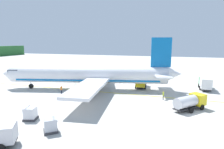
{
  "coord_description": "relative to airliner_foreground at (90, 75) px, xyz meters",
  "views": [
    {
      "loc": [
        -28.69,
        4.27,
        10.94
      ],
      "look_at": [
        12.81,
        17.61,
        3.44
      ],
      "focal_mm": 30.47,
      "sensor_mm": 36.0,
      "label": 1
    }
  ],
  "objects": [
    {
      "name": "airliner_foreground",
      "position": [
        0.0,
        0.0,
        0.0
      ],
      "size": [
        34.34,
        41.2,
        11.9
      ],
      "color": "white",
      "rests_on": "ground"
    },
    {
      "name": "cargo_container_near",
      "position": [
        -20.95,
        -4.15,
        -2.52
      ],
      "size": [
        2.33,
        2.33,
        1.84
      ],
      "color": "#333338",
      "rests_on": "ground"
    },
    {
      "name": "service_truck_baggage",
      "position": [
        5.66,
        -10.87,
        -1.95
      ],
      "size": [
        5.65,
        2.78,
        2.5
      ],
      "color": "yellow",
      "rests_on": "ground"
    },
    {
      "name": "cargo_container_mid",
      "position": [
        -18.65,
        0.9,
        -2.49
      ],
      "size": [
        2.1,
        2.1,
        1.91
      ],
      "color": "#333338",
      "rests_on": "ground"
    },
    {
      "name": "crew_loader_left",
      "position": [
        -3.02,
        -16.59,
        -2.38
      ],
      "size": [
        0.63,
        0.25,
        1.72
      ],
      "color": "#191E33",
      "rests_on": "ground"
    },
    {
      "name": "service_truck_pushback",
      "position": [
        -7.4,
        -21.0,
        -1.99
      ],
      "size": [
        5.72,
        5.41,
        2.4
      ],
      "color": "yellow",
      "rests_on": "ground"
    },
    {
      "name": "crew_marshaller",
      "position": [
        -5.38,
        4.28,
        -2.37
      ],
      "size": [
        0.63,
        0.25,
        1.73
      ],
      "color": "#191E33",
      "rests_on": "ground"
    },
    {
      "name": "service_truck_fuel",
      "position": [
        8.13,
        -25.41,
        -1.82
      ],
      "size": [
        5.96,
        2.56,
        2.85
      ],
      "color": "#338C3F",
      "rests_on": "ground"
    },
    {
      "name": "apron_guide_line",
      "position": [
        -1.37,
        -4.45,
        -3.39
      ],
      "size": [
        0.3,
        60.0,
        0.01
      ],
      "primitive_type": "cube",
      "color": "yellow",
      "rests_on": "ground"
    }
  ]
}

